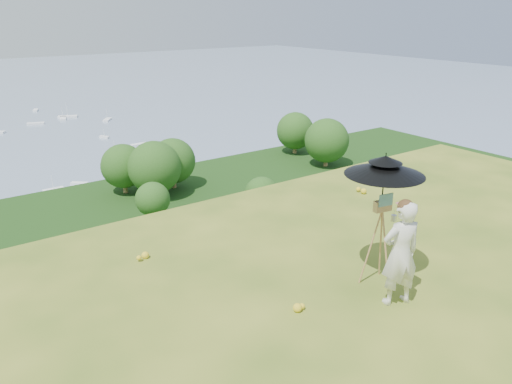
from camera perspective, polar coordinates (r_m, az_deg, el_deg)
shoreline_tier at (r=87.37m, az=-26.99°, el=-9.57°), size 170.00×28.00×8.00m
slope_trees at (r=42.48m, az=-22.29°, el=-8.20°), size 110.00×50.00×6.00m
painter at (r=7.48m, az=16.18°, el=-6.77°), size 0.68×0.54×1.62m
field_easel at (r=7.97m, az=13.94°, el=-5.21°), size 0.67×0.67×1.52m
sun_umbrella at (r=7.65m, az=14.38°, el=1.18°), size 1.29×1.29×0.88m
painter_cap at (r=7.18m, az=16.76°, el=-1.31°), size 0.23×0.27×0.10m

